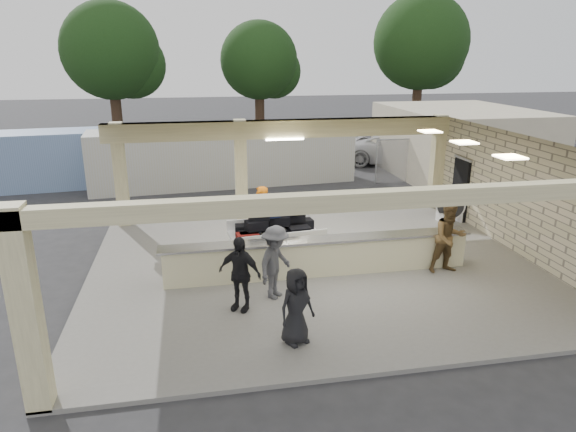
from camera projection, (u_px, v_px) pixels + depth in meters
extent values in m
plane|color=#2B2B2D|center=(314.00, 269.00, 14.06)|extent=(120.00, 120.00, 0.00)
cube|color=slate|center=(314.00, 268.00, 14.05)|extent=(12.00, 10.00, 0.10)
cube|color=tan|center=(316.00, 142.00, 13.01)|extent=(12.00, 10.00, 0.02)
cube|color=beige|center=(520.00, 197.00, 14.59)|extent=(0.02, 10.00, 3.50)
cube|color=black|center=(460.00, 190.00, 17.76)|extent=(0.10, 0.95, 2.10)
cube|color=tan|center=(284.00, 129.00, 17.55)|extent=(12.00, 0.50, 0.60)
cube|color=tan|center=(385.00, 199.00, 8.51)|extent=(12.00, 0.30, 0.30)
cube|color=tan|center=(121.00, 175.00, 17.00)|extent=(0.40, 0.40, 3.50)
cube|color=tan|center=(241.00, 171.00, 17.70)|extent=(0.40, 0.40, 3.50)
cube|color=tan|center=(437.00, 162.00, 19.04)|extent=(0.40, 0.40, 3.50)
cube|color=tan|center=(26.00, 312.00, 8.00)|extent=(0.40, 0.40, 3.50)
cube|color=white|center=(285.00, 139.00, 17.41)|extent=(1.30, 0.12, 0.06)
cube|color=#FFEABF|center=(430.00, 131.00, 15.09)|extent=(0.55, 0.55, 0.04)
cube|color=#FFEABF|center=(464.00, 142.00, 13.21)|extent=(0.55, 0.55, 0.04)
cube|color=#FFEABF|center=(510.00, 157.00, 11.34)|extent=(0.55, 0.55, 0.04)
cube|color=beige|center=(319.00, 258.00, 13.43)|extent=(8.00, 0.50, 0.90)
cube|color=#B7B7BC|center=(319.00, 240.00, 13.28)|extent=(8.20, 0.58, 0.06)
cube|color=white|center=(276.00, 236.00, 14.54)|extent=(2.67, 1.79, 0.12)
cylinder|color=black|center=(246.00, 261.00, 13.87)|extent=(0.17, 0.41, 0.40)
cylinder|color=black|center=(237.00, 247.00, 14.88)|extent=(0.17, 0.41, 0.40)
cylinder|color=black|center=(316.00, 253.00, 14.44)|extent=(0.17, 0.41, 0.40)
cylinder|color=black|center=(303.00, 240.00, 15.45)|extent=(0.17, 0.41, 0.40)
cube|color=white|center=(269.00, 222.00, 15.17)|extent=(2.51, 0.34, 0.30)
cube|color=white|center=(283.00, 238.00, 13.79)|extent=(2.51, 0.34, 0.30)
cube|color=black|center=(250.00, 236.00, 13.98)|extent=(0.62, 0.45, 0.26)
cube|color=black|center=(275.00, 234.00, 14.18)|extent=(0.62, 0.45, 0.26)
cube|color=black|center=(299.00, 231.00, 14.38)|extent=(0.62, 0.45, 0.26)
cube|color=black|center=(245.00, 229.00, 14.53)|extent=(0.62, 0.45, 0.26)
cube|color=black|center=(269.00, 227.00, 14.73)|extent=(0.62, 0.45, 0.26)
cube|color=black|center=(293.00, 225.00, 14.93)|extent=(0.62, 0.45, 0.26)
cube|color=black|center=(256.00, 225.00, 14.04)|extent=(0.62, 0.45, 0.26)
cube|color=black|center=(279.00, 221.00, 14.43)|extent=(0.62, 0.45, 0.26)
cube|color=black|center=(294.00, 217.00, 14.75)|extent=(0.62, 0.45, 0.26)
cube|color=black|center=(259.00, 219.00, 14.56)|extent=(0.62, 0.45, 0.26)
cube|color=black|center=(269.00, 212.00, 14.26)|extent=(0.62, 0.45, 0.26)
cube|color=black|center=(288.00, 209.00, 14.52)|extent=(0.62, 0.45, 0.26)
cube|color=#590F0C|center=(248.00, 238.00, 13.86)|extent=(0.62, 0.45, 0.26)
cube|color=black|center=(303.00, 224.00, 15.01)|extent=(0.62, 0.45, 0.26)
cube|color=black|center=(272.00, 217.00, 14.76)|extent=(0.62, 0.45, 0.26)
cube|color=black|center=(259.00, 214.00, 14.08)|extent=(0.62, 0.45, 0.26)
cylinder|color=white|center=(450.00, 205.00, 17.61)|extent=(1.04, 0.70, 0.99)
cylinder|color=black|center=(450.00, 205.00, 17.61)|extent=(0.96, 0.69, 0.88)
cube|color=white|center=(440.00, 217.00, 17.68)|extent=(0.07, 0.55, 0.33)
cube|color=white|center=(458.00, 216.00, 17.80)|extent=(0.07, 0.55, 0.33)
imported|color=orange|center=(261.00, 218.00, 15.06)|extent=(0.62, 0.79, 1.90)
imported|color=brown|center=(449.00, 238.00, 13.40)|extent=(0.95, 0.47, 1.92)
imported|color=black|center=(240.00, 274.00, 11.43)|extent=(1.06, 0.85, 1.74)
imported|color=#434347|center=(275.00, 262.00, 11.99)|extent=(1.05, 1.14, 1.78)
imported|color=black|center=(296.00, 306.00, 10.11)|extent=(0.84, 0.62, 1.59)
imported|color=silver|center=(396.00, 149.00, 27.46)|extent=(6.03, 3.85, 1.59)
imported|color=silver|center=(489.00, 145.00, 28.61)|extent=(5.04, 2.23, 1.55)
imported|color=black|center=(339.00, 146.00, 28.52)|extent=(4.43, 3.97, 1.47)
cube|color=#B8B8B4|center=(225.00, 156.00, 22.99)|extent=(11.78, 3.32, 2.52)
cube|color=#7690BD|center=(19.00, 161.00, 22.17)|extent=(9.60, 3.20, 2.45)
cylinder|color=gray|center=(376.00, 162.00, 23.07)|extent=(0.06, 0.06, 2.00)
cylinder|color=gray|center=(418.00, 160.00, 23.42)|extent=(0.06, 0.06, 2.00)
cylinder|color=gray|center=(458.00, 159.00, 23.78)|extent=(0.06, 0.06, 2.00)
cylinder|color=gray|center=(497.00, 157.00, 24.13)|extent=(0.06, 0.06, 2.00)
cylinder|color=gray|center=(536.00, 156.00, 24.48)|extent=(0.06, 0.06, 2.00)
cylinder|color=gray|center=(573.00, 154.00, 24.83)|extent=(0.06, 0.06, 2.00)
cube|color=gray|center=(497.00, 157.00, 24.13)|extent=(12.00, 0.02, 2.00)
cylinder|color=gray|center=(500.00, 136.00, 23.83)|extent=(12.00, 0.05, 0.05)
cylinder|color=#382619|center=(116.00, 107.00, 34.46)|extent=(0.70, 0.70, 4.50)
sphere|color=black|center=(110.00, 51.00, 33.37)|extent=(6.30, 6.30, 6.30)
sphere|color=black|center=(132.00, 65.00, 34.42)|extent=(4.50, 4.50, 4.50)
cylinder|color=#382619|center=(260.00, 105.00, 38.17)|extent=(0.70, 0.70, 4.00)
sphere|color=black|center=(259.00, 60.00, 37.20)|extent=(5.60, 5.60, 5.60)
sphere|color=black|center=(274.00, 71.00, 38.22)|extent=(4.00, 4.00, 4.00)
cylinder|color=#382619|center=(417.00, 97.00, 39.19)|extent=(0.70, 0.70, 5.00)
sphere|color=black|center=(421.00, 42.00, 37.99)|extent=(7.00, 7.00, 7.00)
sphere|color=black|center=(431.00, 56.00, 39.06)|extent=(5.00, 5.00, 5.00)
cube|color=beige|center=(459.00, 142.00, 24.62)|extent=(6.00, 8.00, 3.20)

